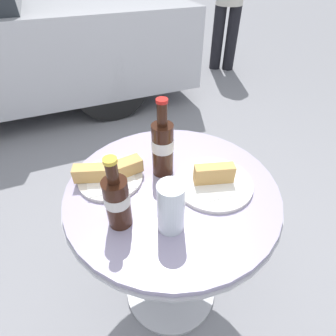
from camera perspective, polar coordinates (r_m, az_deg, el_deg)
name	(u,v)px	position (r m, az deg, el deg)	size (l,w,h in m)	color
ground_plane	(171,288)	(1.40, 0.57, -24.62)	(30.00, 30.00, 0.00)	gray
bistro_table	(172,224)	(0.97, 0.77, -12.15)	(0.68, 0.68, 0.69)	#B7B7BC
cola_bottle_left	(162,147)	(0.81, -1.24, 4.68)	(0.07, 0.07, 0.26)	#33190F
cola_bottle_right	(117,200)	(0.68, -11.01, -6.87)	(0.07, 0.07, 0.22)	#33190F
drinking_glass	(171,209)	(0.67, 0.64, -8.94)	(0.07, 0.07, 0.15)	black
lunch_plate_near	(110,174)	(0.86, -12.51, -1.38)	(0.22, 0.21, 0.06)	silver
lunch_plate_far	(213,181)	(0.84, 9.83, -2.70)	(0.25, 0.25, 0.07)	silver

